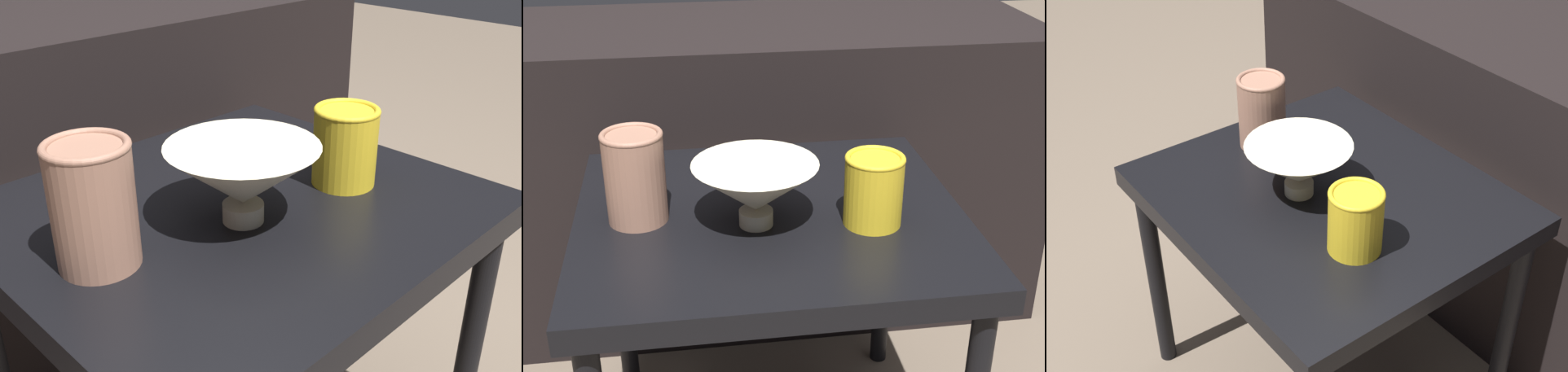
% 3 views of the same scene
% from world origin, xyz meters
% --- Properties ---
extents(table, '(0.62, 0.55, 0.52)m').
position_xyz_m(table, '(0.00, 0.00, 0.46)').
color(table, black).
rests_on(table, ground_plane).
extents(couch_backdrop, '(1.37, 0.50, 0.69)m').
position_xyz_m(couch_backdrop, '(0.00, 0.58, 0.34)').
color(couch_backdrop, black).
rests_on(couch_backdrop, ground_plane).
extents(bowl, '(0.19, 0.19, 0.10)m').
position_xyz_m(bowl, '(-0.03, -0.04, 0.58)').
color(bowl, beige).
rests_on(bowl, table).
extents(vase_textured_left, '(0.09, 0.09, 0.15)m').
position_xyz_m(vase_textured_left, '(-0.21, 0.00, 0.60)').
color(vase_textured_left, '#996B56').
rests_on(vase_textured_left, table).
extents(vase_colorful_right, '(0.09, 0.09, 0.11)m').
position_xyz_m(vase_colorful_right, '(0.15, -0.06, 0.58)').
color(vase_colorful_right, gold).
rests_on(vase_colorful_right, table).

